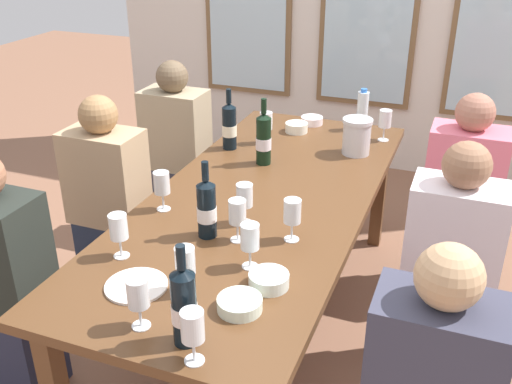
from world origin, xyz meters
name	(u,v)px	position (x,y,z in m)	size (l,w,h in m)	color
ground_plane	(260,328)	(0.00, 0.00, 0.00)	(12.00, 12.00, 0.00)	#8A5D45
dining_table	(261,210)	(0.00, 0.00, 0.67)	(0.94, 2.25, 0.74)	brown
white_plate_0	(136,286)	(-0.15, -0.80, 0.74)	(0.22, 0.22, 0.01)	white
metal_pitcher	(357,136)	(0.28, 0.65, 0.84)	(0.16, 0.16, 0.19)	silver
wine_bottle_0	(229,126)	(-0.36, 0.48, 0.87)	(0.08, 0.08, 0.33)	black
wine_bottle_1	(207,208)	(-0.07, -0.40, 0.86)	(0.08, 0.08, 0.32)	black
wine_bottle_2	(184,306)	(0.13, -0.99, 0.87)	(0.08, 0.08, 0.34)	black
wine_bottle_3	(264,139)	(-0.12, 0.35, 0.87)	(0.08, 0.08, 0.34)	black
tasting_bowl_0	(296,127)	(-0.10, 0.85, 0.77)	(0.13, 0.13, 0.05)	white
tasting_bowl_1	(240,304)	(0.23, -0.79, 0.76)	(0.15, 0.15, 0.04)	white
tasting_bowl_2	(312,120)	(-0.06, 1.01, 0.76)	(0.13, 0.13, 0.04)	white
tasting_bowl_3	(269,280)	(0.27, -0.64, 0.76)	(0.14, 0.14, 0.05)	white
water_bottle	(362,110)	(0.23, 1.03, 0.85)	(0.06, 0.06, 0.24)	white
wine_glass_0	(162,185)	(-0.35, -0.27, 0.86)	(0.07, 0.07, 0.17)	white
wine_glass_1	(237,214)	(0.05, -0.39, 0.86)	(0.07, 0.07, 0.17)	white
wine_glass_2	(193,327)	(0.20, -1.06, 0.86)	(0.07, 0.07, 0.17)	white
wine_glass_3	(266,122)	(-0.21, 0.63, 0.86)	(0.07, 0.07, 0.17)	white
wine_glass_4	(244,196)	(0.02, -0.25, 0.86)	(0.07, 0.07, 0.17)	white
wine_glass_5	(118,228)	(-0.31, -0.65, 0.86)	(0.07, 0.07, 0.17)	white
wine_glass_6	(292,212)	(0.24, -0.31, 0.86)	(0.07, 0.07, 0.17)	white
wine_glass_7	(138,294)	(-0.03, -0.98, 0.86)	(0.07, 0.07, 0.17)	white
wine_glass_8	(385,119)	(0.39, 0.90, 0.86)	(0.07, 0.07, 0.17)	white
wine_glass_9	(185,263)	(0.02, -0.77, 0.86)	(0.07, 0.07, 0.17)	white
wine_glass_10	(250,239)	(0.16, -0.55, 0.86)	(0.07, 0.07, 0.17)	white
seated_person_0	(177,155)	(-0.84, 0.75, 0.53)	(0.38, 0.24, 1.11)	#323343
seated_person_1	(460,203)	(0.84, 0.70, 0.53)	(0.38, 0.24, 1.11)	#27272E
seated_person_2	(4,286)	(-0.84, -0.74, 0.53)	(0.38, 0.24, 1.11)	#272B41
seated_person_4	(109,206)	(-0.84, 0.02, 0.53)	(0.38, 0.24, 1.11)	#232C41
seated_person_5	(449,272)	(0.84, 0.02, 0.53)	(0.38, 0.24, 1.11)	#2C323F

